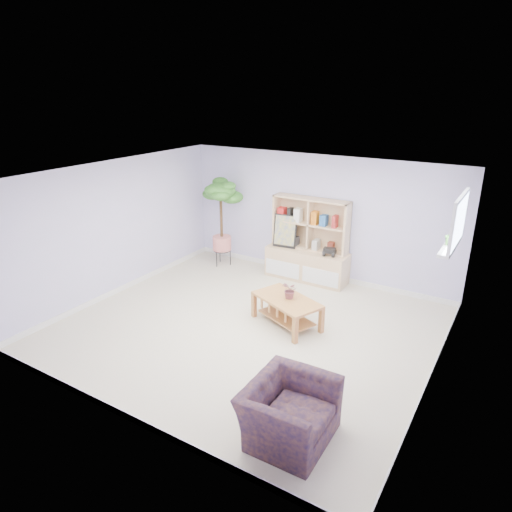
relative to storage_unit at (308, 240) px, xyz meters
The scene contains 14 objects.
floor 2.38m from the storage_unit, 88.62° to the right, with size 5.50×5.00×0.01m, color beige.
ceiling 2.75m from the storage_unit, 88.62° to the right, with size 5.50×5.00×0.01m, color white.
walls 2.28m from the storage_unit, 88.62° to the right, with size 5.51×5.01×2.40m.
baseboard 2.36m from the storage_unit, 88.62° to the right, with size 5.50×5.00×0.10m, color white, non-canonical shape.
window 3.45m from the storage_unit, 30.50° to the right, with size 0.10×0.98×0.68m, color white, non-canonical shape.
window_sill 3.30m from the storage_unit, 31.05° to the right, with size 0.14×1.00×0.04m, color white.
storage_unit is the anchor object (origin of this frame).
poster 0.48m from the storage_unit, behind, with size 0.46×0.11×0.64m, color yellow, non-canonical shape.
toy_truck 0.50m from the storage_unit, ahead, with size 0.32×0.22×0.17m, color black, non-canonical shape.
coffee_table 1.98m from the storage_unit, 74.08° to the right, with size 1.10×0.60×0.45m, color #AD623C, non-canonical shape.
table_plant 1.88m from the storage_unit, 72.78° to the right, with size 0.25×0.22×0.28m, color #295826.
floor_tree 1.88m from the storage_unit, behind, with size 0.68×0.68×1.84m, color #2D6524, non-canonical shape.
armchair 4.37m from the storage_unit, 67.01° to the right, with size 0.98×0.85×0.73m, color #110F39.
sill_plant 3.36m from the storage_unit, 31.73° to the right, with size 0.14×0.12×0.26m, color #2D6524.
Camera 1 is at (3.41, -5.33, 3.57)m, focal length 32.00 mm.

